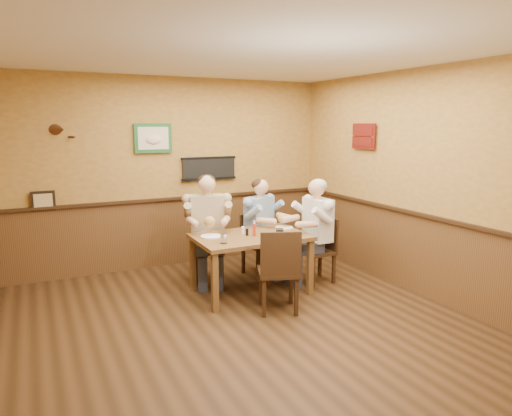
{
  "coord_description": "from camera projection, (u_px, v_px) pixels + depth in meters",
  "views": [
    {
      "loc": [
        -1.81,
        -4.13,
        2.12
      ],
      "look_at": [
        0.64,
        0.83,
        1.1
      ],
      "focal_mm": 32.0,
      "sensor_mm": 36.0,
      "label": 1
    }
  ],
  "objects": [
    {
      "name": "plate_far_right",
      "position": [
        284.0,
        227.0,
        6.1
      ],
      "size": [
        0.31,
        0.31,
        0.02
      ],
      "primitive_type": "cylinder",
      "rotation": [
        0.0,
        0.0,
        0.34
      ],
      "color": "white",
      "rests_on": "dining_table"
    },
    {
      "name": "plate_far_left",
      "position": [
        211.0,
        236.0,
        5.62
      ],
      "size": [
        0.34,
        0.34,
        0.02
      ],
      "primitive_type": "cylinder",
      "rotation": [
        0.0,
        0.0,
        -0.34
      ],
      "color": "white",
      "rests_on": "dining_table"
    },
    {
      "name": "diner_blue_polo",
      "position": [
        259.0,
        231.0,
        6.5
      ],
      "size": [
        0.74,
        0.74,
        1.23
      ],
      "primitive_type": null,
      "rotation": [
        0.0,
        0.0,
        0.41
      ],
      "color": "#7C98BB",
      "rests_on": "ground"
    },
    {
      "name": "water_glass_mid",
      "position": [
        279.0,
        234.0,
        5.5
      ],
      "size": [
        0.11,
        0.11,
        0.13
      ],
      "primitive_type": "cylinder",
      "rotation": [
        0.0,
        0.0,
        0.27
      ],
      "color": "white",
      "rests_on": "dining_table"
    },
    {
      "name": "pepper_shaker",
      "position": [
        247.0,
        232.0,
        5.69
      ],
      "size": [
        0.04,
        0.04,
        0.09
      ],
      "primitive_type": "cylinder",
      "rotation": [
        0.0,
        0.0,
        0.37
      ],
      "color": "black",
      "rests_on": "dining_table"
    },
    {
      "name": "chair_near_side",
      "position": [
        278.0,
        270.0,
        5.2
      ],
      "size": [
        0.58,
        0.58,
        0.97
      ],
      "primitive_type": null,
      "rotation": [
        0.0,
        0.0,
        2.77
      ],
      "color": "#352111",
      "rests_on": "ground"
    },
    {
      "name": "hot_sauce_bottle",
      "position": [
        254.0,
        229.0,
        5.66
      ],
      "size": [
        0.05,
        0.05,
        0.17
      ],
      "primitive_type": "cylinder",
      "rotation": [
        0.0,
        0.0,
        0.31
      ],
      "color": "red",
      "rests_on": "dining_table"
    },
    {
      "name": "diner_white_elder",
      "position": [
        317.0,
        236.0,
        6.13
      ],
      "size": [
        0.59,
        0.59,
        1.27
      ],
      "primitive_type": null,
      "rotation": [
        0.0,
        0.0,
        -1.58
      ],
      "color": "silver",
      "rests_on": "ground"
    },
    {
      "name": "chair_right_end",
      "position": [
        317.0,
        250.0,
        6.17
      ],
      "size": [
        0.41,
        0.41,
        0.89
      ],
      "primitive_type": null,
      "rotation": [
        0.0,
        0.0,
        -1.58
      ],
      "color": "#352111",
      "rests_on": "ground"
    },
    {
      "name": "room",
      "position": [
        240.0,
        167.0,
        4.72
      ],
      "size": [
        5.02,
        5.03,
        2.81
      ],
      "color": "black",
      "rests_on": "ground"
    },
    {
      "name": "cola_tumbler",
      "position": [
        280.0,
        233.0,
        5.57
      ],
      "size": [
        0.11,
        0.11,
        0.11
      ],
      "primitive_type": "cylinder",
      "rotation": [
        0.0,
        0.0,
        0.27
      ],
      "color": "black",
      "rests_on": "dining_table"
    },
    {
      "name": "chair_back_right",
      "position": [
        259.0,
        244.0,
        6.53
      ],
      "size": [
        0.52,
        0.52,
        0.86
      ],
      "primitive_type": null,
      "rotation": [
        0.0,
        0.0,
        0.41
      ],
      "color": "#352111",
      "rests_on": "ground"
    },
    {
      "name": "water_glass_left",
      "position": [
        224.0,
        238.0,
        5.31
      ],
      "size": [
        0.1,
        0.1,
        0.12
      ],
      "primitive_type": "cylinder",
      "rotation": [
        0.0,
        0.0,
        0.33
      ],
      "color": "silver",
      "rests_on": "dining_table"
    },
    {
      "name": "salt_shaker",
      "position": [
        243.0,
        230.0,
        5.77
      ],
      "size": [
        0.05,
        0.05,
        0.09
      ],
      "primitive_type": "cylinder",
      "rotation": [
        0.0,
        0.0,
        0.41
      ],
      "color": "white",
      "rests_on": "dining_table"
    },
    {
      "name": "chair_back_left",
      "position": [
        208.0,
        248.0,
        6.2
      ],
      "size": [
        0.53,
        0.53,
        0.92
      ],
      "primitive_type": null,
      "rotation": [
        0.0,
        0.0,
        -0.29
      ],
      "color": "#352111",
      "rests_on": "ground"
    },
    {
      "name": "diner_tan_shirt",
      "position": [
        208.0,
        234.0,
        6.16
      ],
      "size": [
        0.75,
        0.75,
        1.31
      ],
      "primitive_type": null,
      "rotation": [
        0.0,
        0.0,
        -0.29
      ],
      "color": "tan",
      "rests_on": "ground"
    },
    {
      "name": "dining_table",
      "position": [
        251.0,
        242.0,
        5.73
      ],
      "size": [
        1.4,
        0.9,
        0.75
      ],
      "color": "brown",
      "rests_on": "ground"
    }
  ]
}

